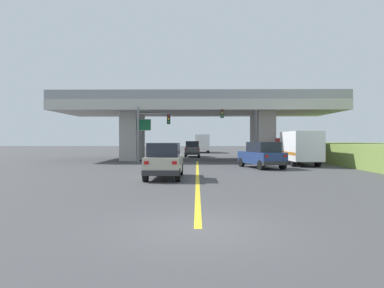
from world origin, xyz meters
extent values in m
plane|color=#424244|center=(0.00, 28.88, 0.00)|extent=(160.00, 160.00, 0.00)
cube|color=#B7B5AD|center=(0.00, 28.88, 5.60)|extent=(29.62, 9.76, 1.04)
cube|color=#A8A69F|center=(-7.11, 28.88, 2.54)|extent=(1.74, 5.86, 5.08)
cube|color=#A8A69F|center=(7.11, 28.88, 2.54)|extent=(1.74, 5.86, 5.08)
cube|color=gray|center=(0.00, 24.15, 6.57)|extent=(29.62, 0.20, 0.90)
cube|color=gray|center=(0.00, 33.62, 6.57)|extent=(29.62, 0.20, 0.90)
cube|color=yellow|center=(0.00, 13.00, 0.00)|extent=(0.20, 26.00, 0.01)
cube|color=#B7B29E|center=(-1.88, 10.93, 0.81)|extent=(1.89, 4.35, 0.90)
cube|color=#1E232D|center=(-1.88, 10.61, 1.64)|extent=(1.66, 2.39, 0.76)
cube|color=#2D2D30|center=(-1.88, 8.81, 0.50)|extent=(1.92, 0.20, 0.28)
cube|color=red|center=(-2.58, 8.74, 1.03)|extent=(0.24, 0.06, 0.16)
cube|color=red|center=(-1.17, 8.74, 1.03)|extent=(0.24, 0.06, 0.16)
cylinder|color=black|center=(-2.72, 12.56, 0.36)|extent=(0.26, 0.72, 0.72)
cylinder|color=black|center=(-1.03, 12.56, 0.36)|extent=(0.26, 0.72, 0.72)
cylinder|color=black|center=(-2.72, 9.31, 0.36)|extent=(0.26, 0.72, 0.72)
cylinder|color=black|center=(-1.03, 9.31, 0.36)|extent=(0.26, 0.72, 0.72)
cube|color=navy|center=(4.94, 17.91, 0.81)|extent=(3.22, 4.71, 0.90)
cube|color=#1E232D|center=(5.04, 17.60, 1.64)|extent=(2.40, 2.79, 0.76)
cube|color=#2D2D30|center=(5.59, 15.91, 0.50)|extent=(1.99, 0.82, 0.28)
cube|color=red|center=(4.91, 15.61, 1.03)|extent=(0.25, 0.13, 0.16)
cube|color=red|center=(6.33, 16.07, 1.03)|extent=(0.25, 0.13, 0.16)
cylinder|color=black|center=(3.60, 19.15, 0.36)|extent=(0.47, 0.77, 0.72)
cylinder|color=black|center=(5.30, 19.71, 0.36)|extent=(0.47, 0.77, 0.72)
cylinder|color=black|center=(4.59, 16.11, 0.36)|extent=(0.47, 0.77, 0.72)
cylinder|color=black|center=(6.29, 16.66, 0.36)|extent=(0.47, 0.77, 0.72)
cube|color=red|center=(8.84, 24.24, 1.40)|extent=(2.20, 2.00, 1.90)
cube|color=white|center=(8.84, 20.69, 1.67)|extent=(2.31, 5.10, 2.44)
cube|color=#B26619|center=(8.84, 20.69, 1.06)|extent=(2.33, 5.00, 0.24)
cylinder|color=black|center=(7.84, 24.24, 0.45)|extent=(0.30, 0.90, 0.90)
cylinder|color=black|center=(9.84, 24.24, 0.45)|extent=(0.30, 0.90, 0.90)
cylinder|color=black|center=(7.84, 19.42, 0.45)|extent=(0.30, 0.90, 0.90)
cylinder|color=black|center=(9.84, 19.42, 0.45)|extent=(0.30, 0.90, 0.90)
cube|color=slate|center=(-0.62, 34.92, 0.81)|extent=(1.84, 4.76, 0.90)
cube|color=#1E232D|center=(-0.62, 34.56, 1.64)|extent=(1.62, 2.62, 0.76)
cube|color=#2D2D30|center=(-0.62, 32.59, 0.50)|extent=(1.87, 0.20, 0.28)
cube|color=red|center=(-1.31, 32.52, 1.03)|extent=(0.24, 0.06, 0.16)
cube|color=red|center=(0.07, 32.52, 1.03)|extent=(0.24, 0.06, 0.16)
cylinder|color=black|center=(-1.44, 36.75, 0.36)|extent=(0.26, 0.72, 0.72)
cylinder|color=black|center=(0.20, 36.75, 0.36)|extent=(0.26, 0.72, 0.72)
cylinder|color=black|center=(-1.44, 33.09, 0.36)|extent=(0.26, 0.72, 0.72)
cylinder|color=black|center=(0.20, 33.09, 0.36)|extent=(0.26, 0.72, 0.72)
cylinder|color=#56595E|center=(5.61, 24.17, 2.93)|extent=(0.18, 0.18, 5.86)
cylinder|color=#56595E|center=(3.99, 24.17, 5.25)|extent=(3.23, 0.12, 0.12)
cube|color=#232326|center=(2.38, 24.17, 4.77)|extent=(0.32, 0.26, 0.96)
sphere|color=red|center=(2.38, 24.02, 5.07)|extent=(0.16, 0.16, 0.16)
sphere|color=gold|center=(2.38, 24.02, 4.77)|extent=(0.16, 0.16, 0.16)
sphere|color=green|center=(2.38, 24.02, 4.47)|extent=(0.16, 0.16, 0.16)
cylinder|color=slate|center=(-5.61, 23.59, 2.66)|extent=(0.18, 0.18, 5.31)
cylinder|color=slate|center=(-4.16, 23.59, 4.63)|extent=(2.89, 0.12, 0.12)
cube|color=black|center=(-2.72, 23.59, 4.15)|extent=(0.32, 0.26, 0.96)
sphere|color=red|center=(-2.72, 23.44, 4.45)|extent=(0.16, 0.16, 0.16)
sphere|color=gold|center=(-2.72, 23.44, 4.15)|extent=(0.16, 0.16, 0.16)
sphere|color=green|center=(-2.72, 23.44, 3.85)|extent=(0.16, 0.16, 0.16)
cylinder|color=#56595E|center=(-5.64, 26.60, 2.24)|extent=(0.14, 0.14, 4.49)
cube|color=#197242|center=(-5.64, 26.54, 3.74)|extent=(1.60, 0.08, 1.10)
cube|color=white|center=(-5.64, 26.54, 3.74)|extent=(1.68, 0.04, 1.18)
cube|color=red|center=(0.83, 52.18, 1.40)|extent=(2.20, 2.00, 1.90)
cube|color=white|center=(0.83, 48.57, 1.75)|extent=(2.31, 5.23, 2.59)
cube|color=#197F4C|center=(0.83, 48.57, 1.10)|extent=(2.33, 5.13, 0.24)
cylinder|color=black|center=(-0.17, 52.18, 0.45)|extent=(0.30, 0.90, 0.90)
cylinder|color=black|center=(1.83, 52.18, 0.45)|extent=(0.30, 0.90, 0.90)
cylinder|color=black|center=(-0.17, 47.26, 0.45)|extent=(0.30, 0.90, 0.90)
cylinder|color=black|center=(1.83, 47.26, 0.45)|extent=(0.30, 0.90, 0.90)
camera|label=1|loc=(-0.02, -8.27, 2.20)|focal=31.59mm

